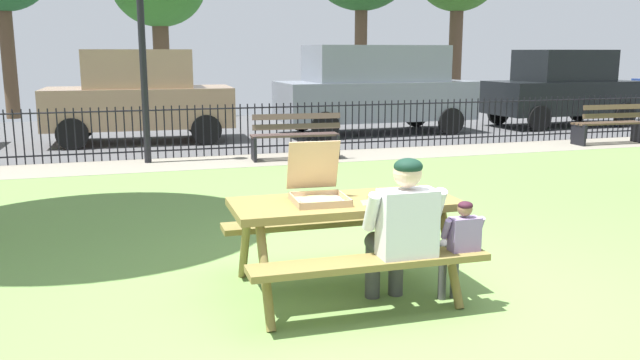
# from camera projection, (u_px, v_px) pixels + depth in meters

# --- Properties ---
(ground) EXTENTS (28.00, 11.75, 0.02)m
(ground) POSITION_uv_depth(u_px,v_px,m) (328.00, 238.00, 6.94)
(ground) COLOR #6D934A
(cobblestone_walkway) EXTENTS (28.00, 1.40, 0.01)m
(cobblestone_walkway) POSITION_uv_depth(u_px,v_px,m) (241.00, 161.00, 11.79)
(cobblestone_walkway) COLOR gray
(street_asphalt) EXTENTS (28.00, 7.72, 0.01)m
(street_asphalt) POSITION_uv_depth(u_px,v_px,m) (207.00, 132.00, 16.07)
(street_asphalt) COLOR #515154
(picnic_table_foreground) EXTENTS (1.82, 1.50, 0.79)m
(picnic_table_foreground) POSITION_uv_depth(u_px,v_px,m) (344.00, 221.00, 5.26)
(picnic_table_foreground) COLOR olive
(picnic_table_foreground) RESTS_ON ground
(pizza_box_open) EXTENTS (0.45, 0.52, 0.47)m
(pizza_box_open) POSITION_uv_depth(u_px,v_px,m) (318.00, 190.00, 5.19)
(pizza_box_open) COLOR tan
(pizza_box_open) RESTS_ON picnic_table_foreground
(pizza_slice_on_table) EXTENTS (0.26, 0.26, 0.02)m
(pizza_slice_on_table) POSITION_uv_depth(u_px,v_px,m) (372.00, 200.00, 5.20)
(pizza_slice_on_table) COLOR #EAD063
(pizza_slice_on_table) RESTS_ON picnic_table_foreground
(adult_at_table) EXTENTS (0.61, 0.59, 1.19)m
(adult_at_table) POSITION_uv_depth(u_px,v_px,m) (402.00, 227.00, 4.86)
(adult_at_table) COLOR #404040
(adult_at_table) RESTS_ON ground
(child_at_table) EXTENTS (0.33, 0.32, 0.84)m
(child_at_table) POSITION_uv_depth(u_px,v_px,m) (460.00, 242.00, 4.99)
(child_at_table) COLOR #494949
(child_at_table) RESTS_ON ground
(iron_fence_streetside) EXTENTS (23.17, 0.03, 0.97)m
(iron_fence_streetside) POSITION_uv_depth(u_px,v_px,m) (233.00, 129.00, 12.35)
(iron_fence_streetside) COLOR black
(iron_fence_streetside) RESTS_ON ground
(park_bench_center) EXTENTS (1.62, 0.55, 0.85)m
(park_bench_center) POSITION_uv_depth(u_px,v_px,m) (295.00, 137.00, 11.87)
(park_bench_center) COLOR brown
(park_bench_center) RESTS_ON ground
(park_bench_right) EXTENTS (1.61, 0.50, 0.85)m
(park_bench_right) POSITION_uv_depth(u_px,v_px,m) (611.00, 125.00, 13.86)
(park_bench_right) COLOR brown
(park_bench_right) RESTS_ON ground
(parked_car_center) EXTENTS (3.96, 1.95, 1.98)m
(parked_car_center) POSITION_uv_depth(u_px,v_px,m) (139.00, 95.00, 14.06)
(parked_car_center) COLOR #9F7F61
(parked_car_center) RESTS_ON ground
(parked_car_right) EXTENTS (4.64, 2.03, 2.08)m
(parked_car_right) POSITION_uv_depth(u_px,v_px,m) (375.00, 87.00, 15.62)
(parked_car_right) COLOR gray
(parked_car_right) RESTS_ON ground
(parked_car_far_right) EXTENTS (3.96, 1.96, 1.98)m
(parked_car_far_right) POSITION_uv_depth(u_px,v_px,m) (562.00, 87.00, 17.15)
(parked_car_far_right) COLOR black
(parked_car_far_right) RESTS_ON ground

